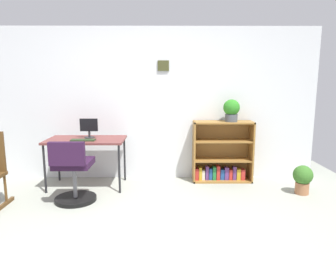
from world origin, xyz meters
TOP-DOWN VIEW (x-y plane):
  - ground_plane at (0.00, 0.00)m, footprint 6.24×6.24m
  - wall_back at (0.00, 2.15)m, footprint 5.20×0.12m
  - desk at (-0.83, 1.67)m, footprint 1.09×0.63m
  - monitor at (-0.80, 1.75)m, footprint 0.25×0.14m
  - keyboard at (-0.84, 1.53)m, footprint 0.33×0.12m
  - office_chair at (-0.85, 1.06)m, footprint 0.52×0.55m
  - bookshelf_low at (1.15, 1.96)m, footprint 0.89×0.30m
  - potted_plant_on_shelf at (1.27, 1.90)m, footprint 0.24×0.24m
  - potted_plant_floor at (2.14, 1.34)m, footprint 0.26×0.26m

SIDE VIEW (x-z plane):
  - ground_plane at x=0.00m, z-range 0.00..0.00m
  - potted_plant_floor at x=2.14m, z-range 0.03..0.42m
  - office_chair at x=-0.85m, z-range -0.05..0.77m
  - bookshelf_low at x=1.15m, z-range -0.06..0.86m
  - desk at x=-0.83m, z-range 0.30..1.00m
  - keyboard at x=-0.84m, z-range 0.70..0.72m
  - monitor at x=-0.80m, z-range 0.71..0.99m
  - potted_plant_on_shelf at x=1.27m, z-range 0.93..1.26m
  - wall_back at x=0.00m, z-range 0.00..2.31m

